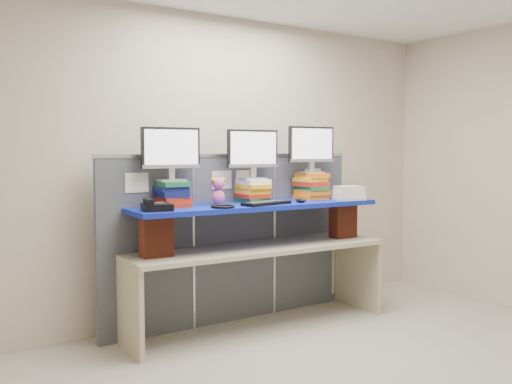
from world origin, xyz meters
TOP-DOWN VIEW (x-y plane):
  - room at (0.00, 0.00)m, footprint 5.00×4.00m
  - cubicle_partition at (-0.00, 1.78)m, footprint 2.60×0.06m
  - desk at (0.05, 1.50)m, footprint 2.42×0.81m
  - brick_pier_left at (-0.90, 1.49)m, footprint 0.25×0.14m
  - brick_pier_right at (0.99, 1.40)m, footprint 0.25×0.14m
  - blue_board at (0.05, 1.50)m, footprint 2.30×0.67m
  - book_stack_left at (-0.69, 1.65)m, footprint 0.27×0.32m
  - book_stack_center at (0.09, 1.62)m, footprint 0.25×0.31m
  - book_stack_right at (0.74, 1.58)m, footprint 0.27×0.31m
  - monitor_left at (-0.69, 1.65)m, footprint 0.51×0.15m
  - monitor_center at (0.09, 1.61)m, footprint 0.51×0.15m
  - monitor_right at (0.74, 1.58)m, footprint 0.51×0.15m
  - keyboard at (0.05, 1.34)m, footprint 0.48×0.24m
  - mouse at (0.42, 1.34)m, footprint 0.07×0.12m
  - desk_phone at (-0.93, 1.43)m, footprint 0.26×0.24m
  - headset at (-0.39, 1.34)m, footprint 0.23×0.23m
  - plush_toy at (-0.30, 1.56)m, footprint 0.14×0.10m
  - binder_stack at (0.97, 1.32)m, footprint 0.32×0.29m

SIDE VIEW (x-z plane):
  - desk at x=0.05m, z-range 0.22..0.94m
  - cubicle_partition at x=0.00m, z-range 0.00..1.53m
  - brick_pier_left at x=-0.90m, z-range 0.73..1.06m
  - brick_pier_right at x=0.99m, z-range 0.73..1.06m
  - blue_board at x=0.05m, z-range 1.06..1.10m
  - headset at x=-0.39m, z-range 1.10..1.12m
  - keyboard at x=0.05m, z-range 1.10..1.13m
  - mouse at x=0.42m, z-range 1.10..1.14m
  - desk_phone at x=-0.93m, z-range 1.09..1.18m
  - binder_stack at x=0.97m, z-range 1.09..1.22m
  - book_stack_center at x=0.09m, z-range 1.10..1.30m
  - book_stack_left at x=-0.69m, z-range 1.10..1.31m
  - plush_toy at x=-0.30m, z-range 1.10..1.34m
  - book_stack_right at x=0.74m, z-range 1.10..1.34m
  - room at x=0.00m, z-range 0.00..2.80m
  - monitor_center at x=0.09m, z-range 1.33..1.77m
  - monitor_left at x=-0.69m, z-range 1.34..1.78m
  - monitor_right at x=0.74m, z-range 1.37..1.82m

